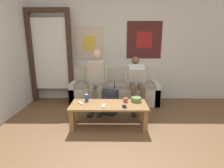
# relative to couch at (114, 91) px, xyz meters

# --- Properties ---
(wall_back) EXTENTS (10.00, 0.07, 2.55)m
(wall_back) POSITION_rel_couch_xyz_m (-0.08, 0.33, 0.99)
(wall_back) COLOR silver
(wall_back) RESTS_ON ground_plane
(door_frame) EXTENTS (1.00, 0.10, 2.15)m
(door_frame) POSITION_rel_couch_xyz_m (-1.50, 0.11, 0.91)
(door_frame) COLOR #382319
(door_frame) RESTS_ON ground_plane
(couch) EXTENTS (2.02, 0.65, 0.82)m
(couch) POSITION_rel_couch_xyz_m (0.00, 0.00, 0.00)
(couch) COLOR beige
(couch) RESTS_ON ground_plane
(coffee_table) EXTENTS (1.29, 0.53, 0.40)m
(coffee_table) POSITION_rel_couch_xyz_m (-0.10, -1.22, 0.05)
(coffee_table) COLOR olive
(coffee_table) RESTS_ON ground_plane
(person_seated_adult) EXTENTS (0.47, 0.83, 1.27)m
(person_seated_adult) POSITION_rel_couch_xyz_m (-0.39, -0.34, 0.40)
(person_seated_adult) COLOR gray
(person_seated_adult) RESTS_ON ground_plane
(person_seated_teen) EXTENTS (0.47, 0.90, 1.10)m
(person_seated_teen) POSITION_rel_couch_xyz_m (0.47, -0.32, 0.31)
(person_seated_teen) COLOR brown
(person_seated_teen) RESTS_ON ground_plane
(backpack) EXTENTS (0.38, 0.33, 0.48)m
(backpack) POSITION_rel_couch_xyz_m (-0.11, -0.66, -0.06)
(backpack) COLOR #282D38
(backpack) RESTS_ON ground_plane
(ceramic_bowl) EXTENTS (0.18, 0.18, 0.08)m
(ceramic_bowl) POSITION_rel_couch_xyz_m (0.38, -1.09, 0.16)
(ceramic_bowl) COLOR #607F47
(ceramic_bowl) RESTS_ON coffee_table
(pillar_candle) EXTENTS (0.08, 0.08, 0.08)m
(pillar_candle) POSITION_rel_couch_xyz_m (0.19, -1.12, 0.15)
(pillar_candle) COLOR #B24C42
(pillar_candle) RESTS_ON coffee_table
(drink_can_blue) EXTENTS (0.07, 0.07, 0.12)m
(drink_can_blue) POSITION_rel_couch_xyz_m (-0.50, -1.07, 0.18)
(drink_can_blue) COLOR #28479E
(drink_can_blue) RESTS_ON coffee_table
(game_controller_near_left) EXTENTS (0.11, 0.14, 0.03)m
(game_controller_near_left) POSITION_rel_couch_xyz_m (-0.59, -1.21, 0.13)
(game_controller_near_left) COLOR white
(game_controller_near_left) RESTS_ON coffee_table
(game_controller_near_right) EXTENTS (0.05, 0.15, 0.03)m
(game_controller_near_right) POSITION_rel_couch_xyz_m (-0.18, -1.34, 0.13)
(game_controller_near_right) COLOR white
(game_controller_near_right) RESTS_ON coffee_table
(cell_phone) EXTENTS (0.08, 0.14, 0.01)m
(cell_phone) POSITION_rel_couch_xyz_m (0.15, -1.35, 0.12)
(cell_phone) COLOR black
(cell_phone) RESTS_ON coffee_table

